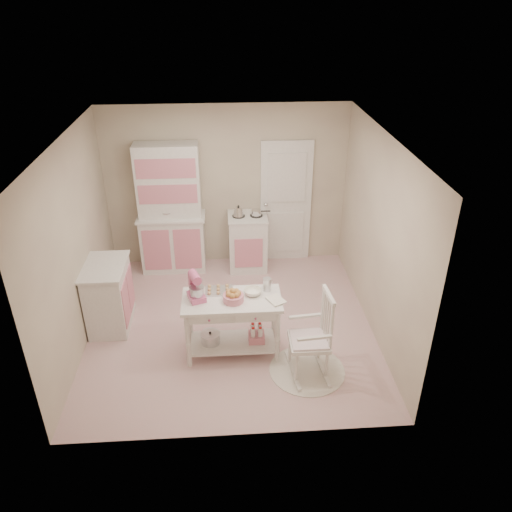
{
  "coord_description": "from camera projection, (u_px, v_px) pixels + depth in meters",
  "views": [
    {
      "loc": [
        -0.04,
        -5.57,
        4.14
      ],
      "look_at": [
        0.34,
        -0.05,
        1.1
      ],
      "focal_mm": 35.0,
      "sensor_mm": 36.0,
      "label": 1
    }
  ],
  "objects": [
    {
      "name": "door",
      "position": [
        286.0,
        202.0,
        8.06
      ],
      "size": [
        0.82,
        0.05,
        2.04
      ],
      "primitive_type": "cube",
      "color": "silver",
      "rests_on": "ground"
    },
    {
      "name": "bread_basket",
      "position": [
        233.0,
        298.0,
        5.94
      ],
      "size": [
        0.25,
        0.25,
        0.09
      ],
      "primitive_type": "cylinder",
      "color": "#D57A8F",
      "rests_on": "work_table"
    },
    {
      "name": "base_cabinet",
      "position": [
        109.0,
        295.0,
        6.68
      ],
      "size": [
        0.54,
        0.84,
        0.92
      ],
      "primitive_type": "cube",
      "color": "silver",
      "rests_on": "ground"
    },
    {
      "name": "stove",
      "position": [
        248.0,
        242.0,
        8.07
      ],
      "size": [
        0.62,
        0.57,
        0.92
      ],
      "primitive_type": "cube",
      "color": "silver",
      "rests_on": "ground"
    },
    {
      "name": "cookie_tray",
      "position": [
        219.0,
        291.0,
        6.15
      ],
      "size": [
        0.34,
        0.24,
        0.02
      ],
      "primitive_type": "cube",
      "color": "silver",
      "rests_on": "work_table"
    },
    {
      "name": "lace_rug",
      "position": [
        307.0,
        370.0,
        6.06
      ],
      "size": [
        0.92,
        0.92,
        0.01
      ],
      "primitive_type": "cylinder",
      "color": "white",
      "rests_on": "ground"
    },
    {
      "name": "room_shell",
      "position": [
        228.0,
        216.0,
        6.07
      ],
      "size": [
        3.84,
        3.84,
        2.62
      ],
      "color": "#C77C83",
      "rests_on": "ground"
    },
    {
      "name": "metal_pitcher",
      "position": [
        267.0,
        284.0,
        6.13
      ],
      "size": [
        0.1,
        0.1,
        0.17
      ],
      "primitive_type": "cylinder",
      "color": "silver",
      "rests_on": "work_table"
    },
    {
      "name": "recipe_book",
      "position": [
        270.0,
        302.0,
        5.92
      ],
      "size": [
        0.26,
        0.28,
        0.02
      ],
      "primitive_type": "imported",
      "rotation": [
        0.0,
        0.0,
        0.47
      ],
      "color": "white",
      "rests_on": "work_table"
    },
    {
      "name": "mixing_bowl",
      "position": [
        253.0,
        292.0,
        6.07
      ],
      "size": [
        0.22,
        0.22,
        0.07
      ],
      "primitive_type": "imported",
      "color": "white",
      "rests_on": "work_table"
    },
    {
      "name": "hutch",
      "position": [
        170.0,
        210.0,
        7.76
      ],
      "size": [
        1.06,
        0.5,
        2.08
      ],
      "primitive_type": "cube",
      "color": "silver",
      "rests_on": "ground"
    },
    {
      "name": "stand_mixer",
      "position": [
        196.0,
        287.0,
        5.91
      ],
      "size": [
        0.28,
        0.33,
        0.34
      ],
      "primitive_type": "cube",
      "rotation": [
        0.0,
        0.0,
        0.34
      ],
      "color": "#D1588C",
      "rests_on": "work_table"
    },
    {
      "name": "work_table",
      "position": [
        232.0,
        326.0,
        6.19
      ],
      "size": [
        1.2,
        0.6,
        0.8
      ],
      "primitive_type": "cube",
      "color": "silver",
      "rests_on": "ground"
    },
    {
      "name": "rocking_chair",
      "position": [
        309.0,
        334.0,
        5.8
      ],
      "size": [
        0.55,
        0.76,
        1.1
      ],
      "primitive_type": "cube",
      "rotation": [
        0.0,
        0.0,
        0.1
      ],
      "color": "silver",
      "rests_on": "ground"
    }
  ]
}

